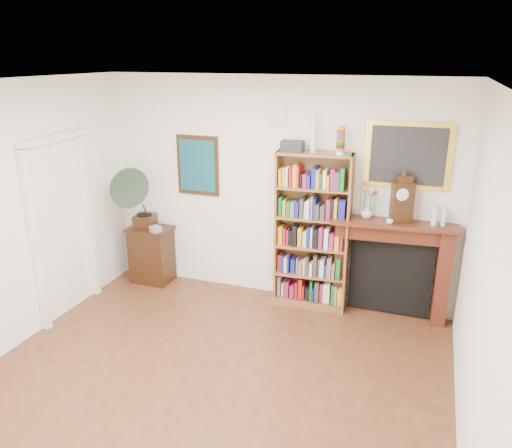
# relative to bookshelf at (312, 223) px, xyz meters

# --- Properties ---
(room) EXTENTS (4.51, 5.01, 2.81)m
(room) POSITION_rel_bookshelf_xyz_m (-0.53, -2.32, 0.31)
(room) COLOR #4C2817
(room) RESTS_ON ground
(door_casing) EXTENTS (0.08, 1.02, 2.17)m
(door_casing) POSITION_rel_bookshelf_xyz_m (-2.73, -1.12, 0.17)
(door_casing) COLOR white
(door_casing) RESTS_ON left_wall
(teal_poster) EXTENTS (0.58, 0.04, 0.78)m
(teal_poster) POSITION_rel_bookshelf_xyz_m (-1.58, 0.16, 0.56)
(teal_poster) COLOR black
(teal_poster) RESTS_ON back_wall
(small_picture) EXTENTS (0.26, 0.04, 0.30)m
(small_picture) POSITION_rel_bookshelf_xyz_m (-0.53, 0.16, 1.26)
(small_picture) COLOR white
(small_picture) RESTS_ON back_wall
(gilt_painting) EXTENTS (0.95, 0.04, 0.75)m
(gilt_painting) POSITION_rel_bookshelf_xyz_m (1.02, 0.16, 0.86)
(gilt_painting) COLOR gold
(gilt_painting) RESTS_ON back_wall
(bookshelf) EXTENTS (0.92, 0.39, 2.24)m
(bookshelf) POSITION_rel_bookshelf_xyz_m (0.00, 0.00, 0.00)
(bookshelf) COLOR brown
(bookshelf) RESTS_ON floor
(side_cabinet) EXTENTS (0.58, 0.42, 0.78)m
(side_cabinet) POSITION_rel_bookshelf_xyz_m (-2.24, -0.05, -0.70)
(side_cabinet) COLOR black
(side_cabinet) RESTS_ON floor
(fireplace) EXTENTS (1.46, 0.47, 1.21)m
(fireplace) POSITION_rel_bookshelf_xyz_m (0.95, 0.08, -0.37)
(fireplace) COLOR #431A0F
(fireplace) RESTS_ON floor
(gramophone) EXTENTS (0.63, 0.74, 0.87)m
(gramophone) POSITION_rel_bookshelf_xyz_m (-2.33, -0.16, 0.18)
(gramophone) COLOR black
(gramophone) RESTS_ON side_cabinet
(cd_stack) EXTENTS (0.16, 0.16, 0.08)m
(cd_stack) POSITION_rel_bookshelf_xyz_m (-2.08, -0.16, -0.27)
(cd_stack) COLOR #A6A6B1
(cd_stack) RESTS_ON side_cabinet
(mantel_clock) EXTENTS (0.27, 0.21, 0.55)m
(mantel_clock) POSITION_rel_bookshelf_xyz_m (1.01, 0.02, 0.39)
(mantel_clock) COLOR black
(mantel_clock) RESTS_ON fireplace
(flower_vase) EXTENTS (0.14, 0.14, 0.14)m
(flower_vase) POSITION_rel_bookshelf_xyz_m (0.63, 0.05, 0.19)
(flower_vase) COLOR silver
(flower_vase) RESTS_ON fireplace
(teacup) EXTENTS (0.10, 0.10, 0.06)m
(teacup) POSITION_rel_bookshelf_xyz_m (0.91, -0.07, 0.15)
(teacup) COLOR silver
(teacup) RESTS_ON fireplace
(bottle_left) EXTENTS (0.07, 0.07, 0.24)m
(bottle_left) POSITION_rel_bookshelf_xyz_m (1.38, 0.03, 0.24)
(bottle_left) COLOR silver
(bottle_left) RESTS_ON fireplace
(bottle_right) EXTENTS (0.06, 0.06, 0.20)m
(bottle_right) POSITION_rel_bookshelf_xyz_m (1.47, 0.06, 0.22)
(bottle_right) COLOR silver
(bottle_right) RESTS_ON fireplace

